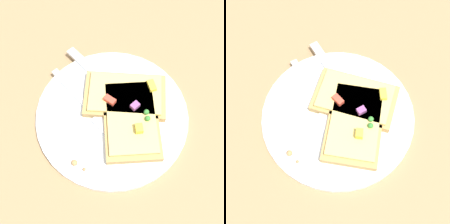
# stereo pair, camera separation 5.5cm
# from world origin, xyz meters

# --- Properties ---
(ground_plane) EXTENTS (4.00, 4.00, 0.00)m
(ground_plane) POSITION_xyz_m (0.00, 0.00, 0.00)
(ground_plane) COLOR #9E7A51
(plate) EXTENTS (0.28, 0.28, 0.01)m
(plate) POSITION_xyz_m (0.00, 0.00, 0.01)
(plate) COLOR white
(plate) RESTS_ON ground
(fork) EXTENTS (0.20, 0.03, 0.01)m
(fork) POSITION_xyz_m (0.03, 0.02, 0.01)
(fork) COLOR silver
(fork) RESTS_ON plate
(knife) EXTENTS (0.23, 0.02, 0.01)m
(knife) POSITION_xyz_m (0.07, -0.04, 0.01)
(knife) COLOR silver
(knife) RESTS_ON plate
(pizza_slice_main) EXTENTS (0.18, 0.17, 0.03)m
(pizza_slice_main) POSITION_xyz_m (-0.03, -0.02, 0.02)
(pizza_slice_main) COLOR tan
(pizza_slice_main) RESTS_ON plate
(pizza_slice_corner) EXTENTS (0.17, 0.17, 0.03)m
(pizza_slice_corner) POSITION_xyz_m (0.01, -0.04, 0.02)
(pizza_slice_corner) COLOR tan
(pizza_slice_corner) RESTS_ON plate
(crumb_scatter) EXTENTS (0.05, 0.11, 0.01)m
(crumb_scatter) POSITION_xyz_m (-0.02, 0.08, 0.02)
(crumb_scatter) COLOR tan
(crumb_scatter) RESTS_ON plate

